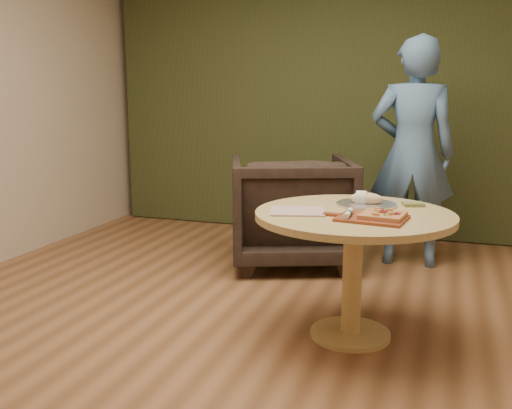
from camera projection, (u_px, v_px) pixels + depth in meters
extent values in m
cube|color=#935F3A|center=(242.00, 350.00, 3.21)|extent=(5.00, 6.00, 0.02)
cube|color=beige|center=(345.00, 94.00, 5.73)|extent=(5.00, 0.02, 2.80)
cube|color=#2D3417|center=(343.00, 94.00, 5.63)|extent=(4.80, 0.14, 2.78)
cylinder|color=tan|center=(350.00, 334.00, 3.37)|extent=(0.47, 0.47, 0.03)
cylinder|color=tan|center=(352.00, 279.00, 3.30)|extent=(0.11, 0.11, 0.68)
cylinder|color=tan|center=(354.00, 215.00, 3.23)|extent=(1.13, 1.13, 0.04)
cube|color=brown|center=(372.00, 218.00, 3.03)|extent=(0.38, 0.32, 0.01)
cube|color=brown|center=(333.00, 214.00, 3.12)|extent=(0.11, 0.06, 0.01)
cube|color=#BA7C48|center=(383.00, 215.00, 3.02)|extent=(0.25, 0.25, 0.02)
cylinder|color=maroon|center=(381.00, 210.00, 3.10)|extent=(0.05, 0.05, 0.00)
cylinder|color=maroon|center=(395.00, 213.00, 3.00)|extent=(0.06, 0.06, 0.00)
cylinder|color=maroon|center=(383.00, 212.00, 3.03)|extent=(0.04, 0.04, 0.00)
cube|color=#DD9D53|center=(390.00, 214.00, 2.97)|extent=(0.02, 0.02, 0.01)
cube|color=#DD9D53|center=(393.00, 213.00, 2.98)|extent=(0.02, 0.02, 0.01)
cube|color=#DD9D53|center=(379.00, 211.00, 3.04)|extent=(0.03, 0.03, 0.01)
cube|color=#DD9D53|center=(377.00, 214.00, 2.95)|extent=(0.02, 0.02, 0.01)
cube|color=#DD9D53|center=(377.00, 209.00, 3.09)|extent=(0.03, 0.03, 0.01)
cube|color=#DD9D53|center=(373.00, 214.00, 2.96)|extent=(0.02, 0.02, 0.01)
cube|color=#DD9D53|center=(377.00, 214.00, 2.96)|extent=(0.02, 0.02, 0.01)
cube|color=#DD9D53|center=(391.00, 210.00, 3.06)|extent=(0.02, 0.02, 0.01)
cube|color=#DD9D53|center=(386.00, 210.00, 3.05)|extent=(0.02, 0.02, 0.01)
cube|color=#DD9D53|center=(379.00, 211.00, 3.03)|extent=(0.02, 0.02, 0.01)
cube|color=#337B1E|center=(385.00, 214.00, 2.99)|extent=(0.01, 0.01, 0.00)
cube|color=#337B1E|center=(379.00, 214.00, 2.98)|extent=(0.01, 0.01, 0.00)
cube|color=#337B1E|center=(375.00, 211.00, 3.07)|extent=(0.01, 0.01, 0.00)
cube|color=#337B1E|center=(384.00, 214.00, 2.99)|extent=(0.01, 0.01, 0.00)
cube|color=#337B1E|center=(384.00, 215.00, 2.96)|extent=(0.01, 0.01, 0.00)
cube|color=#337B1E|center=(387.00, 216.00, 2.94)|extent=(0.01, 0.01, 0.00)
cube|color=#A15787|center=(387.00, 212.00, 3.03)|extent=(0.02, 0.03, 0.00)
cube|color=#A15787|center=(400.00, 212.00, 3.05)|extent=(0.02, 0.03, 0.00)
cube|color=#A15787|center=(395.00, 214.00, 2.98)|extent=(0.03, 0.02, 0.00)
cylinder|color=silver|center=(348.00, 213.00, 3.05)|extent=(0.03, 0.17, 0.03)
cylinder|color=#194C26|center=(348.00, 213.00, 3.05)|extent=(0.03, 0.03, 0.03)
cube|color=silver|center=(351.00, 210.00, 3.13)|extent=(0.02, 0.04, 0.00)
cube|color=silver|center=(298.00, 211.00, 3.22)|extent=(0.35, 0.32, 0.01)
cylinder|color=silver|center=(366.00, 205.00, 3.40)|extent=(0.35, 0.35, 0.01)
cylinder|color=silver|center=(366.00, 204.00, 3.40)|extent=(0.36, 0.36, 0.02)
ellipsoid|color=beige|center=(366.00, 198.00, 3.40)|extent=(0.19, 0.08, 0.07)
cylinder|color=silver|center=(361.00, 198.00, 3.40)|extent=(0.06, 0.09, 0.09)
cube|color=#515C29|center=(413.00, 204.00, 3.40)|extent=(0.14, 0.13, 0.02)
imported|color=black|center=(291.00, 205.00, 4.73)|extent=(1.23, 1.20, 1.00)
imported|color=#4C7098|center=(412.00, 153.00, 4.63)|extent=(0.71, 0.49, 1.86)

